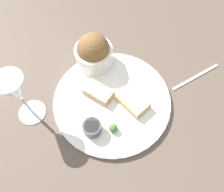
% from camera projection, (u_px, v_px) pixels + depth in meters
% --- Properties ---
extents(ground_plane, '(4.00, 4.00, 0.00)m').
position_uv_depth(ground_plane, '(112.00, 101.00, 0.66)').
color(ground_plane, brown).
extents(dinner_plate, '(0.35, 0.35, 0.01)m').
position_uv_depth(dinner_plate, '(112.00, 100.00, 0.65)').
color(dinner_plate, white).
rests_on(dinner_plate, ground_plane).
extents(salad_bowl, '(0.12, 0.12, 0.11)m').
position_uv_depth(salad_bowl, '(94.00, 52.00, 0.67)').
color(salad_bowl, white).
rests_on(salad_bowl, dinner_plate).
extents(sauce_ramekin, '(0.05, 0.05, 0.03)m').
position_uv_depth(sauce_ramekin, '(92.00, 128.00, 0.58)').
color(sauce_ramekin, '#4C4C4C').
rests_on(sauce_ramekin, dinner_plate).
extents(cheese_toast_near, '(0.11, 0.09, 0.03)m').
position_uv_depth(cheese_toast_near, '(133.00, 102.00, 0.62)').
color(cheese_toast_near, tan).
rests_on(cheese_toast_near, dinner_plate).
extents(cheese_toast_far, '(0.09, 0.06, 0.03)m').
position_uv_depth(cheese_toast_far, '(99.00, 91.00, 0.64)').
color(cheese_toast_far, tan).
rests_on(cheese_toast_far, dinner_plate).
extents(wine_glass, '(0.08, 0.08, 0.18)m').
position_uv_depth(wine_glass, '(16.00, 91.00, 0.53)').
color(wine_glass, silver).
rests_on(wine_glass, ground_plane).
extents(garnish, '(0.02, 0.02, 0.02)m').
position_uv_depth(garnish, '(113.00, 128.00, 0.59)').
color(garnish, '#477533').
rests_on(garnish, dinner_plate).
extents(fork, '(0.12, 0.15, 0.01)m').
position_uv_depth(fork, '(196.00, 77.00, 0.69)').
color(fork, silver).
rests_on(fork, ground_plane).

